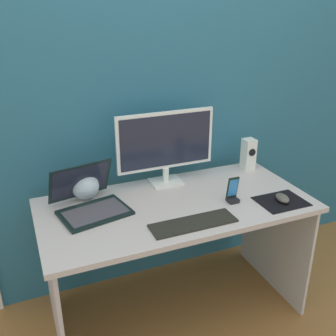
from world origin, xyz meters
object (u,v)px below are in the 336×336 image
object	(u,v)px
phone_in_dock	(233,193)
speaker_right	(248,154)
keyboard_external	(193,223)
monitor	(166,144)
fishbowl	(85,186)
laptop	(90,202)
mouse	(282,198)

from	to	relation	value
phone_in_dock	speaker_right	bearing A→B (deg)	47.37
speaker_right	phone_in_dock	world-z (taller)	speaker_right
speaker_right	keyboard_external	bearing A→B (deg)	-141.98
monitor	keyboard_external	size ratio (longest dim) A/B	1.36
keyboard_external	fishbowl	bearing A→B (deg)	131.48
monitor	speaker_right	bearing A→B (deg)	-0.02
speaker_right	phone_in_dock	xyz separation A→B (m)	(-0.32, -0.35, -0.05)
speaker_right	phone_in_dock	size ratio (longest dim) A/B	1.39
laptop	phone_in_dock	size ratio (longest dim) A/B	2.78
monitor	mouse	distance (m)	0.69
speaker_right	laptop	distance (m)	1.04
speaker_right	fishbowl	world-z (taller)	speaker_right
keyboard_external	mouse	distance (m)	0.53
keyboard_external	phone_in_dock	bearing A→B (deg)	23.64
laptop	fishbowl	distance (m)	0.14
monitor	phone_in_dock	size ratio (longest dim) A/B	4.10
fishbowl	phone_in_dock	bearing A→B (deg)	-25.58
laptop	phone_in_dock	bearing A→B (deg)	-15.48
laptop	keyboard_external	xyz separation A→B (m)	(0.42, -0.32, -0.04)
laptop	keyboard_external	size ratio (longest dim) A/B	0.92
monitor	laptop	size ratio (longest dim) A/B	1.47
laptop	fishbowl	bearing A→B (deg)	87.27
monitor	mouse	world-z (taller)	monitor
speaker_right	fishbowl	distance (m)	1.03
phone_in_dock	laptop	bearing A→B (deg)	164.52
fishbowl	mouse	world-z (taller)	fishbowl
monitor	laptop	xyz separation A→B (m)	(-0.48, -0.15, -0.19)
speaker_right	mouse	world-z (taller)	speaker_right
laptop	keyboard_external	distance (m)	0.53
mouse	phone_in_dock	bearing A→B (deg)	167.62
mouse	monitor	bearing A→B (deg)	147.23
speaker_right	fishbowl	size ratio (longest dim) A/B	1.30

